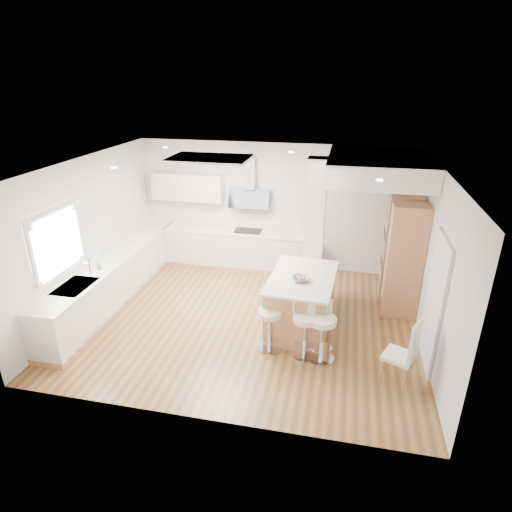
% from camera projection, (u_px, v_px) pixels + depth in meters
% --- Properties ---
extents(ground, '(6.00, 6.00, 0.00)m').
position_uv_depth(ground, '(248.00, 319.00, 7.80)').
color(ground, olive).
rests_on(ground, ground).
extents(ceiling, '(6.00, 5.00, 0.02)m').
position_uv_depth(ceiling, '(248.00, 319.00, 7.80)').
color(ceiling, white).
rests_on(ceiling, ground).
extents(wall_back, '(6.00, 0.04, 2.80)m').
position_uv_depth(wall_back, '(273.00, 207.00, 9.50)').
color(wall_back, beige).
rests_on(wall_back, ground).
extents(wall_left, '(0.04, 5.00, 2.80)m').
position_uv_depth(wall_left, '(88.00, 236.00, 7.83)').
color(wall_left, beige).
rests_on(wall_left, ground).
extents(wall_right, '(0.04, 5.00, 2.80)m').
position_uv_depth(wall_right, '(434.00, 264.00, 6.67)').
color(wall_right, beige).
rests_on(wall_right, ground).
extents(skylight, '(4.10, 2.10, 0.06)m').
position_uv_depth(skylight, '(210.00, 159.00, 7.40)').
color(skylight, silver).
rests_on(skylight, ground).
extents(window_left, '(0.06, 1.28, 1.07)m').
position_uv_depth(window_left, '(56.00, 238.00, 6.89)').
color(window_left, white).
rests_on(window_left, ground).
extents(doorway_right, '(0.05, 1.00, 2.10)m').
position_uv_depth(doorway_right, '(434.00, 305.00, 6.29)').
color(doorway_right, '#433D34').
rests_on(doorway_right, ground).
extents(counter_left, '(0.63, 4.50, 1.35)m').
position_uv_depth(counter_left, '(116.00, 278.00, 8.35)').
color(counter_left, tan).
rests_on(counter_left, ground).
extents(counter_back, '(3.62, 0.63, 2.50)m').
position_uv_depth(counter_back, '(231.00, 238.00, 9.70)').
color(counter_back, tan).
rests_on(counter_back, ground).
extents(pillar, '(0.35, 0.35, 2.80)m').
position_uv_depth(pillar, '(314.00, 234.00, 7.90)').
color(pillar, silver).
rests_on(pillar, ground).
extents(soffit, '(1.78, 2.20, 0.40)m').
position_uv_depth(soffit, '(379.00, 167.00, 7.63)').
color(soffit, white).
rests_on(soffit, ground).
extents(oven_column, '(0.63, 1.21, 2.10)m').
position_uv_depth(oven_column, '(402.00, 253.00, 7.98)').
color(oven_column, tan).
rests_on(oven_column, ground).
extents(peninsula, '(1.16, 1.68, 1.06)m').
position_uv_depth(peninsula, '(301.00, 302.00, 7.39)').
color(peninsula, tan).
rests_on(peninsula, ground).
extents(bar_stool_a, '(0.43, 0.43, 0.91)m').
position_uv_depth(bar_stool_a, '(270.00, 321.00, 6.79)').
color(bar_stool_a, silver).
rests_on(bar_stool_a, ground).
extents(bar_stool_b, '(0.53, 0.53, 0.93)m').
position_uv_depth(bar_stool_b, '(305.00, 327.00, 6.62)').
color(bar_stool_b, silver).
rests_on(bar_stool_b, ground).
extents(bar_stool_c, '(0.56, 0.56, 0.95)m').
position_uv_depth(bar_stool_c, '(322.00, 329.00, 6.53)').
color(bar_stool_c, silver).
rests_on(bar_stool_c, ground).
extents(dining_chair, '(0.54, 0.54, 1.05)m').
position_uv_depth(dining_chair, '(407.00, 351.00, 5.98)').
color(dining_chair, beige).
rests_on(dining_chair, ground).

